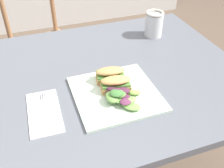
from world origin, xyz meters
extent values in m
cube|color=#51565B|center=(0.15, 0.07, 0.72)|extent=(1.14, 0.89, 0.03)
cube|color=#2D2D33|center=(0.65, 0.45, 0.35)|extent=(0.07, 0.07, 0.71)
cylinder|color=#8E6642|center=(-0.12, 0.69, 0.21)|extent=(0.03, 0.03, 0.43)
cylinder|color=#8E6642|center=(0.21, 0.79, 0.21)|extent=(0.03, 0.03, 0.43)
cylinder|color=#8E6642|center=(-0.22, 1.02, 0.21)|extent=(0.03, 0.03, 0.43)
cylinder|color=#8E6642|center=(0.11, 1.11, 0.21)|extent=(0.03, 0.03, 0.43)
cube|color=#8E6642|center=(0.00, 0.90, 0.44)|extent=(0.50, 0.50, 0.02)
cylinder|color=#8E6642|center=(-0.22, 1.02, 0.66)|extent=(0.03, 0.03, 0.42)
cylinder|color=#8E6642|center=(0.11, 1.12, 0.66)|extent=(0.03, 0.03, 0.42)
cube|color=beige|center=(0.15, -0.07, 0.74)|extent=(0.30, 0.30, 0.01)
cube|color=tan|center=(0.16, -0.05, 0.76)|extent=(0.11, 0.07, 0.02)
cube|color=#518438|center=(0.16, -0.05, 0.78)|extent=(0.11, 0.07, 0.01)
ellipsoid|color=tan|center=(0.16, -0.05, 0.79)|extent=(0.11, 0.07, 0.02)
cube|color=tan|center=(0.16, 0.01, 0.76)|extent=(0.11, 0.07, 0.02)
cube|color=#518438|center=(0.16, 0.01, 0.78)|extent=(0.11, 0.07, 0.01)
ellipsoid|color=tan|center=(0.16, 0.01, 0.79)|extent=(0.11, 0.07, 0.02)
ellipsoid|color=#6B9E47|center=(0.18, -0.13, 0.76)|extent=(0.03, 0.06, 0.01)
ellipsoid|color=#3D7033|center=(0.15, -0.06, 0.76)|extent=(0.06, 0.07, 0.01)
ellipsoid|color=#6B9E47|center=(0.17, -0.17, 0.76)|extent=(0.07, 0.07, 0.01)
ellipsoid|color=#4C2338|center=(0.14, -0.09, 0.78)|extent=(0.06, 0.06, 0.02)
ellipsoid|color=#6B9E47|center=(0.17, -0.15, 0.77)|extent=(0.07, 0.05, 0.02)
ellipsoid|color=#4C2338|center=(0.16, -0.12, 0.77)|extent=(0.05, 0.05, 0.01)
ellipsoid|color=#6B9E47|center=(0.15, -0.13, 0.77)|extent=(0.06, 0.04, 0.01)
ellipsoid|color=#4C2338|center=(0.17, -0.09, 0.77)|extent=(0.06, 0.05, 0.02)
ellipsoid|color=#3D7033|center=(0.14, -0.11, 0.79)|extent=(0.05, 0.05, 0.02)
ellipsoid|color=#84A84C|center=(0.21, -0.10, 0.76)|extent=(0.05, 0.04, 0.02)
ellipsoid|color=#602D47|center=(0.16, -0.15, 0.77)|extent=(0.05, 0.04, 0.01)
ellipsoid|color=#602D47|center=(0.13, -0.07, 0.76)|extent=(0.05, 0.05, 0.01)
ellipsoid|color=#518438|center=(0.15, -0.11, 0.78)|extent=(0.05, 0.03, 0.02)
ellipsoid|color=#4C2338|center=(0.14, -0.10, 0.79)|extent=(0.05, 0.05, 0.02)
ellipsoid|color=#6B9E47|center=(0.12, -0.11, 0.77)|extent=(0.04, 0.06, 0.02)
cube|color=white|center=(-0.11, -0.08, 0.74)|extent=(0.11, 0.22, 0.00)
cube|color=silver|center=(-0.11, -0.10, 0.75)|extent=(0.02, 0.14, 0.00)
cube|color=silver|center=(-0.10, -0.01, 0.75)|extent=(0.03, 0.05, 0.00)
cube|color=#38383D|center=(-0.09, 0.00, 0.75)|extent=(0.01, 0.03, 0.00)
cube|color=#38383D|center=(-0.10, 0.00, 0.75)|extent=(0.01, 0.03, 0.00)
cube|color=#38383D|center=(-0.11, 0.00, 0.75)|extent=(0.01, 0.03, 0.00)
cylinder|color=#995623|center=(0.49, 0.30, 0.78)|extent=(0.08, 0.08, 0.09)
cylinder|color=silver|center=(0.49, 0.30, 0.80)|extent=(0.09, 0.09, 0.11)
torus|color=#B7B29E|center=(0.49, 0.30, 0.86)|extent=(0.09, 0.09, 0.01)
camera|label=1|loc=(-0.11, -0.76, 1.36)|focal=42.70mm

